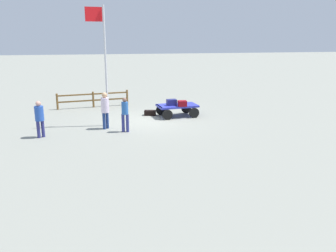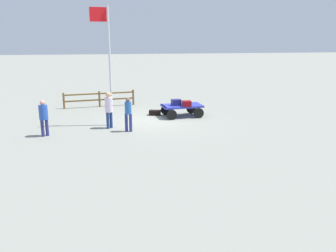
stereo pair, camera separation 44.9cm
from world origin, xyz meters
TOP-DOWN VIEW (x-y plane):
  - ground_plane at (0.00, 0.00)m, footprint 120.00×120.00m
  - luggage_cart at (-1.56, -0.60)m, footprint 2.28×1.59m
  - suitcase_dark at (-1.25, -0.52)m, footprint 0.54×0.42m
  - suitcase_tan at (-1.77, -0.18)m, footprint 0.45×0.37m
  - suitcase_maroon at (-0.15, -1.12)m, footprint 0.70×0.49m
  - worker_lead at (2.28, 1.31)m, footprint 0.52×0.52m
  - worker_trailing at (1.40, 2.03)m, footprint 0.36×0.36m
  - worker_supervisor at (5.08, 2.27)m, footprint 0.52×0.52m
  - flagpole at (2.26, 0.74)m, footprint 0.88×0.21m
  - wooden_fence at (2.98, -3.90)m, footprint 4.30×0.78m

SIDE VIEW (x-z plane):
  - ground_plane at x=0.00m, z-range 0.00..0.00m
  - suitcase_maroon at x=-0.15m, z-range 0.00..0.27m
  - luggage_cart at x=-1.56m, z-range 0.16..0.80m
  - wooden_fence at x=2.98m, z-range 0.08..1.04m
  - suitcase_tan at x=-1.77m, z-range 0.64..0.94m
  - suitcase_dark at x=-1.25m, z-range 0.64..0.97m
  - worker_trailing at x=1.40m, z-range 0.10..1.70m
  - worker_supervisor at x=5.08m, z-range 0.15..1.76m
  - worker_lead at x=2.28m, z-range 0.16..1.91m
  - flagpole at x=2.26m, z-range 0.51..6.17m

